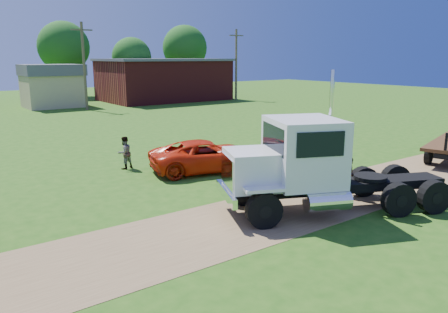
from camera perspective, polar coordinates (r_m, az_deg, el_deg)
ground at (r=15.56m, az=4.82°, el=-7.74°), size 140.00×140.00×0.00m
dirt_track at (r=15.55m, az=4.82°, el=-7.72°), size 120.00×4.20×0.01m
white_semi_tractor at (r=15.68m, az=10.64°, el=-1.17°), size 8.40×5.60×5.03m
orange_pickup at (r=21.32m, az=-2.33°, el=0.10°), size 5.93×3.80×1.52m
spectator_a at (r=17.94m, az=16.06°, el=-2.64°), size 0.69×0.72×1.65m
spectator_b at (r=22.26m, az=-12.86°, el=0.47°), size 0.92×0.80×1.63m
brick_building at (r=58.02m, az=-7.87°, el=9.95°), size 15.40×10.40×5.30m
tan_shed at (r=52.82m, az=-21.47°, el=8.66°), size 6.20×5.40×4.70m
utility_poles at (r=48.53m, az=-17.80°, el=11.35°), size 42.20×0.28×9.00m
tree_row at (r=63.14m, az=-23.21°, el=12.79°), size 54.07×10.76×11.75m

